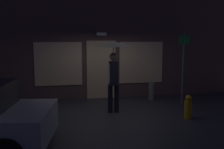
# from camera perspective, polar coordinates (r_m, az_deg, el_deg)

# --- Properties ---
(ground_plane) EXTENTS (18.00, 18.00, 0.00)m
(ground_plane) POSITION_cam_1_polar(r_m,az_deg,el_deg) (8.16, -0.08, -8.53)
(ground_plane) COLOR #2D2D33
(building_facade) EXTENTS (10.92, 0.48, 4.39)m
(building_facade) POSITION_cam_1_polar(r_m,az_deg,el_deg) (10.13, -2.52, 7.20)
(building_facade) COLOR brown
(building_facade) RESTS_ON ground
(person_with_umbrella) EXTENTS (1.16, 1.16, 2.20)m
(person_with_umbrella) POSITION_cam_1_polar(r_m,az_deg,el_deg) (8.04, 0.32, 3.53)
(person_with_umbrella) COLOR black
(person_with_umbrella) RESTS_ON ground
(street_sign_post) EXTENTS (0.40, 0.07, 2.49)m
(street_sign_post) POSITION_cam_1_polar(r_m,az_deg,el_deg) (9.49, 15.14, 2.22)
(street_sign_post) COLOR #595B60
(street_sign_post) RESTS_ON ground
(sidewalk_bollard) EXTENTS (0.23, 0.23, 0.63)m
(sidewalk_bollard) POSITION_cam_1_polar(r_m,az_deg,el_deg) (9.95, 8.56, -3.70)
(sidewalk_bollard) COLOR slate
(sidewalk_bollard) RESTS_ON ground
(fire_hydrant) EXTENTS (0.21, 0.21, 0.69)m
(fire_hydrant) POSITION_cam_1_polar(r_m,az_deg,el_deg) (7.95, 16.12, -6.91)
(fire_hydrant) COLOR gold
(fire_hydrant) RESTS_ON ground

